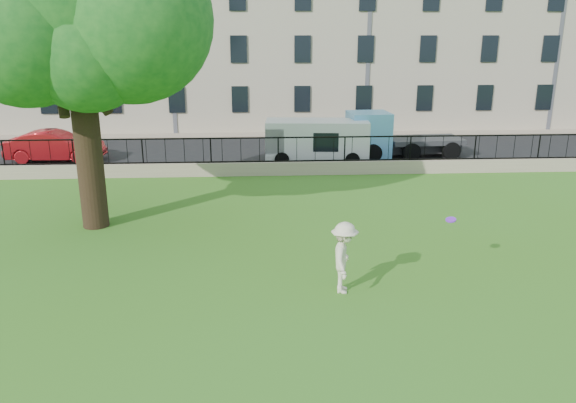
{
  "coord_description": "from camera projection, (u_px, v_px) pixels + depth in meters",
  "views": [
    {
      "loc": [
        -1.0,
        -12.65,
        6.21
      ],
      "look_at": [
        -0.05,
        3.5,
        1.3
      ],
      "focal_mm": 35.0,
      "sensor_mm": 36.0,
      "label": 1
    }
  ],
  "objects": [
    {
      "name": "tree",
      "position": [
        69.0,
        0.0,
        16.71
      ],
      "size": [
        8.41,
        6.62,
        10.63
      ],
      "color": "black",
      "rests_on": "ground"
    },
    {
      "name": "frisbee",
      "position": [
        451.0,
        220.0,
        14.46
      ],
      "size": [
        0.3,
        0.31,
        0.12
      ],
      "primitive_type": "cylinder",
      "rotation": [
        0.21,
        -0.14,
        -0.16
      ],
      "color": "purple"
    },
    {
      "name": "iron_railing",
      "position": [
        278.0,
        150.0,
        25.08
      ],
      "size": [
        50.0,
        0.05,
        1.13
      ],
      "color": "black",
      "rests_on": "retaining_wall"
    },
    {
      "name": "building_row",
      "position": [
        268.0,
        21.0,
        38.27
      ],
      "size": [
        56.4,
        10.4,
        13.8
      ],
      "color": "#AFA08B",
      "rests_on": "ground"
    },
    {
      "name": "white_van",
      "position": [
        317.0,
        142.0,
        27.51
      ],
      "size": [
        5.1,
        2.33,
        2.08
      ],
      "primitive_type": "cube",
      "rotation": [
        0.0,
        0.0,
        -0.08
      ],
      "color": "silver",
      "rests_on": "street"
    },
    {
      "name": "man",
      "position": [
        344.0,
        258.0,
        13.75
      ],
      "size": [
        0.9,
        1.28,
        1.81
      ],
      "primitive_type": "imported",
      "rotation": [
        0.0,
        0.0,
        1.36
      ],
      "color": "beige",
      "rests_on": "ground"
    },
    {
      "name": "sidewalk",
      "position": [
        272.0,
        135.0,
        34.85
      ],
      "size": [
        60.0,
        1.4,
        0.12
      ],
      "primitive_type": "cube",
      "color": "gray",
      "rests_on": "ground"
    },
    {
      "name": "ground",
      "position": [
        298.0,
        292.0,
        13.95
      ],
      "size": [
        120.0,
        120.0,
        0.0
      ],
      "primitive_type": "plane",
      "color": "#3E731B",
      "rests_on": "ground"
    },
    {
      "name": "blue_truck",
      "position": [
        402.0,
        135.0,
        28.68
      ],
      "size": [
        5.72,
        2.41,
        2.34
      ],
      "primitive_type": "cube",
      "rotation": [
        0.0,
        0.0,
        0.08
      ],
      "color": "#63B2E8",
      "rests_on": "street"
    },
    {
      "name": "red_sedan",
      "position": [
        55.0,
        146.0,
        27.83
      ],
      "size": [
        4.69,
        1.75,
        1.53
      ],
      "primitive_type": "imported",
      "rotation": [
        0.0,
        0.0,
        1.54
      ],
      "color": "red",
      "rests_on": "street"
    },
    {
      "name": "retaining_wall",
      "position": [
        278.0,
        168.0,
        25.32
      ],
      "size": [
        50.0,
        0.4,
        0.6
      ],
      "primitive_type": "cube",
      "color": "gray",
      "rests_on": "ground"
    },
    {
      "name": "street",
      "position": [
        275.0,
        153.0,
        29.9
      ],
      "size": [
        60.0,
        9.0,
        0.01
      ],
      "primitive_type": "cube",
      "color": "black",
      "rests_on": "ground"
    }
  ]
}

